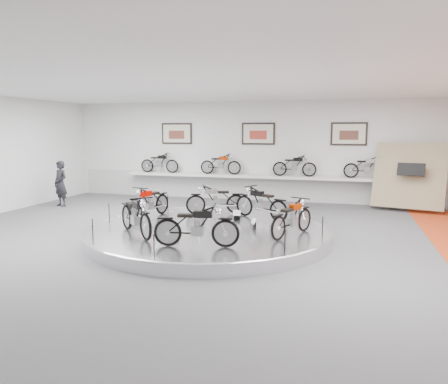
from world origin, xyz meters
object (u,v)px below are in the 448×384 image
(display_platform, at_px, (208,233))
(bike_a, at_px, (261,203))
(visitor, at_px, (61,184))
(bike_f, at_px, (292,218))
(bike_c, at_px, (149,202))
(bike_e, at_px, (196,226))
(bike_d, at_px, (136,215))
(bike_b, at_px, (216,199))
(shelf, at_px, (257,177))

(display_platform, relative_size, bike_a, 4.01)
(visitor, bearing_deg, bike_a, 7.52)
(bike_f, xyz_separation_m, visitor, (-9.06, 3.60, 0.11))
(visitor, bearing_deg, display_platform, -5.43)
(bike_c, distance_m, bike_e, 3.59)
(bike_d, bearing_deg, bike_b, 113.27)
(display_platform, height_order, bike_c, bike_c)
(bike_f, distance_m, visitor, 9.75)
(bike_c, bearing_deg, bike_f, 87.18)
(bike_b, height_order, bike_d, bike_d)
(display_platform, relative_size, visitor, 3.74)
(bike_a, height_order, bike_f, bike_a)
(bike_a, bearing_deg, bike_f, 150.08)
(bike_b, xyz_separation_m, bike_d, (-1.12, -3.08, 0.04))
(visitor, bearing_deg, shelf, 44.71)
(bike_a, height_order, bike_e, bike_e)
(bike_a, bearing_deg, bike_d, 75.56)
(bike_a, height_order, bike_d, bike_d)
(display_platform, height_order, visitor, visitor)
(bike_f, bearing_deg, bike_b, 73.79)
(bike_e, bearing_deg, bike_c, 120.77)
(bike_b, height_order, bike_c, bike_c)
(shelf, height_order, bike_a, bike_a)
(visitor, bearing_deg, bike_b, 7.70)
(bike_c, xyz_separation_m, visitor, (-4.78, 2.48, 0.09))
(display_platform, bearing_deg, bike_d, -139.66)
(bike_a, xyz_separation_m, bike_b, (-1.46, 0.35, -0.01))
(bike_d, distance_m, visitor, 7.02)
(bike_b, bearing_deg, bike_d, 49.03)
(display_platform, bearing_deg, bike_c, 159.01)
(bike_c, xyz_separation_m, bike_e, (2.39, -2.69, 0.00))
(display_platform, xyz_separation_m, bike_b, (-0.34, 1.84, 0.61))
(shelf, height_order, bike_e, bike_e)
(bike_a, height_order, bike_c, same)
(shelf, xyz_separation_m, bike_e, (0.33, -8.30, -0.23))
(bike_d, bearing_deg, bike_a, 89.93)
(display_platform, distance_m, bike_c, 2.29)
(display_platform, distance_m, bike_e, 2.02)
(display_platform, bearing_deg, bike_b, 100.53)
(bike_d, bearing_deg, bike_e, 23.07)
(bike_c, height_order, bike_d, bike_d)
(bike_b, height_order, bike_e, bike_e)
(shelf, distance_m, visitor, 7.52)
(bike_a, bearing_deg, shelf, -48.33)
(bike_d, bearing_deg, bike_f, 57.13)
(bike_c, relative_size, bike_f, 1.04)
(bike_a, height_order, bike_b, bike_a)
(bike_c, height_order, visitor, visitor)
(shelf, xyz_separation_m, bike_d, (-1.46, -7.64, -0.21))
(display_platform, xyz_separation_m, bike_f, (2.22, -0.33, 0.60))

